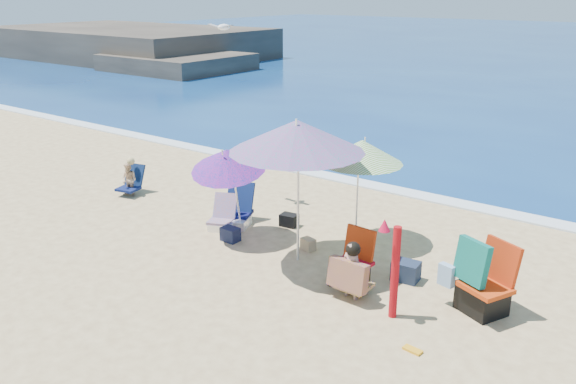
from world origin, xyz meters
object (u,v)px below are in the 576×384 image
Objects in this scene: person_center at (351,272)px; camp_chair_left at (351,269)px; furled_umbrella at (393,264)px; chair_navy at (236,214)px; camp_chair_right at (481,287)px; person_left at (130,179)px; seagull at (223,27)px; umbrella_blue at (228,159)px; umbrella_striped at (362,152)px; chair_rainbow at (223,220)px; umbrella_turquoise at (297,136)px.

camp_chair_left is at bearing 119.54° from person_center.
furled_umbrella is at bearing -9.62° from person_center.
camp_chair_right is (4.98, -0.48, 0.20)m from chair_navy.
person_center reaches higher than chair_navy.
camp_chair_right is 8.01m from person_left.
seagull is (-4.37, 2.20, 3.19)m from person_center.
seagull reaches higher than umbrella_blue.
camp_chair_left is (-0.93, 0.49, -0.55)m from furled_umbrella.
umbrella_striped is at bearing 117.01° from person_center.
seagull reaches higher than furled_umbrella.
umbrella_blue is at bearing -8.64° from person_left.
umbrella_blue is 3.02m from seagull.
chair_navy is 3.03m from person_left.
umbrella_striped is at bearing 33.95° from umbrella_blue.
chair_navy is 1.00× the size of person_center.
furled_umbrella is 1.67× the size of camp_chair_left.
person_left reaches higher than chair_rainbow.
seagull reaches higher than chair_rainbow.
camp_chair_left is 0.99× the size of person_center.
umbrella_blue is at bearing -47.48° from seagull.
chair_navy is 0.34m from chair_rainbow.
umbrella_striped is 2.79× the size of chair_rainbow.
umbrella_striped is 5.57m from person_left.
chair_rainbow is 0.77× the size of person_center.
umbrella_striped is at bearing 129.85° from furled_umbrella.
umbrella_blue reaches higher than camp_chair_right.
camp_chair_right is at bearing 24.30° from person_center.
person_left is (-3.42, 0.52, -1.13)m from umbrella_blue.
chair_navy is at bearing 174.47° from camp_chair_right.
furled_umbrella is at bearing -18.62° from chair_navy.
umbrella_blue is 2.67× the size of chair_rainbow.
seagull is (-4.17, 1.83, 3.36)m from camp_chair_left.
seagull is at bearing 166.58° from camp_chair_right.
person_left is (-7.05, 1.25, -0.45)m from furled_umbrella.
camp_chair_left is (1.13, -0.13, -1.91)m from umbrella_turquoise.
umbrella_striped reaches higher than person_left.
umbrella_turquoise is at bearing 163.32° from furled_umbrella.
umbrella_turquoise is 3.77m from seagull.
umbrella_striped reaches higher than camp_chair_right.
chair_rainbow is 3.82m from seagull.
person_center reaches higher than person_left.
camp_chair_right reaches higher than chair_navy.
person_left is at bearing 169.96° from furled_umbrella.
camp_chair_right is (1.88, 0.39, 0.13)m from camp_chair_left.
chair_navy is at bearing 80.84° from chair_rainbow.
person_left is at bearing 177.34° from camp_chair_right.
person_left is (-4.99, 0.63, -1.80)m from umbrella_turquoise.
camp_chair_left is at bearing -15.69° from chair_navy.
person_center is (0.21, -0.36, 0.17)m from camp_chair_left.
seagull is at bearing 156.27° from camp_chair_left.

